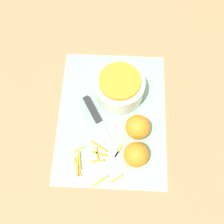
% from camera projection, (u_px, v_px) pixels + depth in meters
% --- Properties ---
extents(ground_plane, '(4.00, 4.00, 0.00)m').
position_uv_depth(ground_plane, '(112.00, 116.00, 0.89)').
color(ground_plane, '#9E754C').
extents(cutting_board, '(0.48, 0.36, 0.01)m').
position_uv_depth(cutting_board, '(112.00, 116.00, 0.89)').
color(cutting_board, '#84B793').
rests_on(cutting_board, ground_plane).
extents(bowl_speckled, '(0.17, 0.17, 0.09)m').
position_uv_depth(bowl_speckled, '(119.00, 87.00, 0.87)').
color(bowl_speckled, silver).
rests_on(bowl_speckled, cutting_board).
extents(knife, '(0.22, 0.14, 0.02)m').
position_uv_depth(knife, '(95.00, 116.00, 0.87)').
color(knife, '#232328').
rests_on(knife, cutting_board).
extents(orange_left, '(0.08, 0.08, 0.08)m').
position_uv_depth(orange_left, '(138.00, 127.00, 0.83)').
color(orange_left, orange).
rests_on(orange_left, cutting_board).
extents(orange_right, '(0.08, 0.08, 0.08)m').
position_uv_depth(orange_right, '(136.00, 155.00, 0.79)').
color(orange_right, orange).
rests_on(orange_right, cutting_board).
extents(peel_pile, '(0.15, 0.16, 0.01)m').
position_uv_depth(peel_pile, '(94.00, 161.00, 0.82)').
color(peel_pile, orange).
rests_on(peel_pile, cutting_board).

